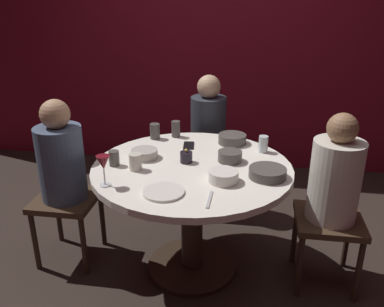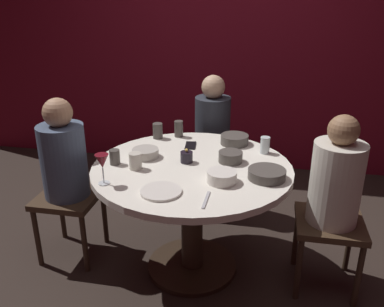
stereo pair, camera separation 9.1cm
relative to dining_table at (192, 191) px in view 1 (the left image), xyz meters
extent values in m
plane|color=#2D231E|center=(0.00, 0.00, -0.58)|extent=(8.00, 8.00, 0.00)
cube|color=maroon|center=(0.00, 1.85, 0.72)|extent=(6.00, 0.10, 2.60)
cylinder|color=silver|center=(0.00, 0.00, 0.15)|extent=(1.23, 1.23, 0.04)
cylinder|color=#332319|center=(0.00, 0.00, -0.22)|extent=(0.14, 0.14, 0.72)
cylinder|color=#2D2116|center=(0.00, 0.00, -0.57)|extent=(0.60, 0.60, 0.03)
cube|color=#3F2D1E|center=(-0.86, 0.00, -0.13)|extent=(0.40, 0.40, 0.04)
cylinder|color=#475670|center=(-0.86, 0.00, 0.13)|extent=(0.30, 0.30, 0.49)
sphere|color=tan|center=(-0.86, 0.00, 0.46)|extent=(0.19, 0.19, 0.19)
cylinder|color=#332319|center=(-1.03, -0.17, -0.37)|extent=(0.04, 0.04, 0.43)
cylinder|color=#332319|center=(-0.69, -0.17, -0.37)|extent=(0.04, 0.04, 0.43)
cylinder|color=#332319|center=(-1.03, 0.17, -0.37)|extent=(0.04, 0.04, 0.43)
cylinder|color=#332319|center=(-0.69, 0.17, -0.37)|extent=(0.04, 0.04, 0.43)
cube|color=#3F2D1E|center=(0.00, 0.87, -0.13)|extent=(0.40, 0.40, 0.04)
cylinder|color=#2D333D|center=(0.00, 0.87, 0.13)|extent=(0.29, 0.29, 0.50)
sphere|color=tan|center=(0.00, 0.87, 0.47)|extent=(0.19, 0.19, 0.19)
cylinder|color=#332319|center=(-0.17, 1.04, -0.37)|extent=(0.04, 0.04, 0.43)
cylinder|color=#332319|center=(-0.17, 0.70, -0.37)|extent=(0.04, 0.04, 0.43)
cylinder|color=#332319|center=(0.17, 1.04, -0.37)|extent=(0.04, 0.04, 0.43)
cylinder|color=#332319|center=(0.17, 0.70, -0.37)|extent=(0.04, 0.04, 0.43)
cube|color=#3F2D1E|center=(0.85, 0.00, -0.13)|extent=(0.40, 0.40, 0.04)
cylinder|color=beige|center=(0.85, 0.00, 0.13)|extent=(0.30, 0.30, 0.49)
sphere|color=#8C6647|center=(0.85, 0.00, 0.46)|extent=(0.17, 0.17, 0.17)
cylinder|color=#332319|center=(1.02, 0.17, -0.37)|extent=(0.04, 0.04, 0.43)
cylinder|color=#332319|center=(0.68, 0.17, -0.37)|extent=(0.04, 0.04, 0.43)
cylinder|color=#332319|center=(1.02, -0.17, -0.37)|extent=(0.04, 0.04, 0.43)
cylinder|color=#332319|center=(0.68, -0.17, -0.37)|extent=(0.04, 0.04, 0.43)
cylinder|color=black|center=(-0.04, 0.04, 0.21)|extent=(0.08, 0.08, 0.07)
sphere|color=#F9D159|center=(-0.04, 0.04, 0.26)|extent=(0.02, 0.02, 0.02)
cylinder|color=silver|center=(-0.43, -0.34, 0.18)|extent=(0.06, 0.06, 0.01)
cylinder|color=silver|center=(-0.43, -0.34, 0.23)|extent=(0.01, 0.01, 0.09)
cone|color=maroon|center=(-0.43, -0.34, 0.31)|extent=(0.08, 0.08, 0.08)
cylinder|color=silver|center=(-0.10, -0.38, 0.18)|extent=(0.22, 0.22, 0.01)
cube|color=black|center=(-0.07, 0.32, 0.18)|extent=(0.09, 0.15, 0.01)
cylinder|color=silver|center=(0.21, -0.19, 0.21)|extent=(0.17, 0.17, 0.06)
cylinder|color=#B2ADA3|center=(-0.32, 0.08, 0.20)|extent=(0.17, 0.17, 0.06)
cylinder|color=#4C4742|center=(0.22, 0.42, 0.21)|extent=(0.19, 0.19, 0.06)
cylinder|color=#4C4742|center=(0.45, -0.10, 0.20)|extent=(0.22, 0.22, 0.06)
cylinder|color=#4C4742|center=(0.22, 0.10, 0.21)|extent=(0.15, 0.15, 0.07)
cylinder|color=#4C4742|center=(-0.34, 0.44, 0.23)|extent=(0.07, 0.07, 0.11)
cylinder|color=beige|center=(-0.32, -0.11, 0.22)|extent=(0.08, 0.08, 0.10)
cylinder|color=silver|center=(0.43, 0.29, 0.23)|extent=(0.06, 0.06, 0.11)
cylinder|color=#4C4742|center=(-0.20, 0.50, 0.23)|extent=(0.06, 0.06, 0.12)
cylinder|color=#4C4742|center=(-0.47, -0.07, 0.22)|extent=(0.06, 0.06, 0.09)
cube|color=#B7B7BC|center=(0.15, -0.42, 0.18)|extent=(0.02, 0.18, 0.01)
camera|label=1|loc=(0.35, -2.25, 1.18)|focal=37.98mm
camera|label=2|loc=(0.44, -2.23, 1.18)|focal=37.98mm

